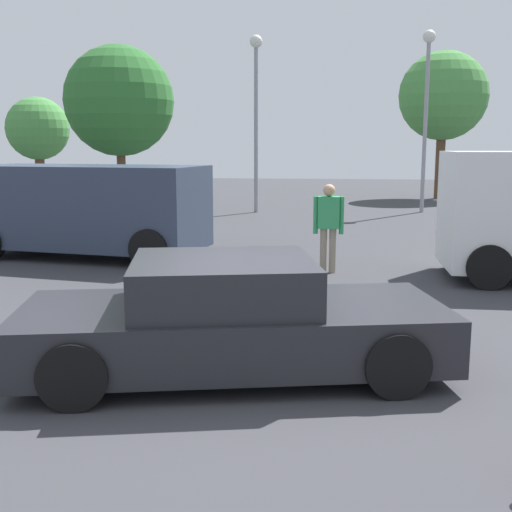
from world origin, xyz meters
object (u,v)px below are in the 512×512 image
Objects in this scene: suv_dark at (88,207)px; pedestrian at (329,220)px; light_post_mid at (256,93)px; sedan_foreground at (231,320)px; light_post_near at (427,90)px.

suv_dark is 3.11× the size of pedestrian.
pedestrian is at bearing -76.03° from light_post_mid.
suv_dark is 10.47m from light_post_mid.
pedestrian is (0.96, 5.52, 0.42)m from sedan_foreground.
light_post_near is at bearing 7.07° from light_post_mid.
light_post_near reaches higher than light_post_mid.
suv_dark reaches higher than pedestrian.
suv_dark is 0.82× the size of light_post_near.
sedan_foreground is 5.62m from pedestrian.
light_post_mid is (-5.91, -0.73, -0.10)m from light_post_near.
light_post_mid reaches higher than pedestrian.
sedan_foreground is 0.76× the size of light_post_mid.
sedan_foreground is 0.74× the size of light_post_near.
light_post_near is at bearing 63.66° from sedan_foreground.
sedan_foreground is 0.91× the size of suv_dark.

